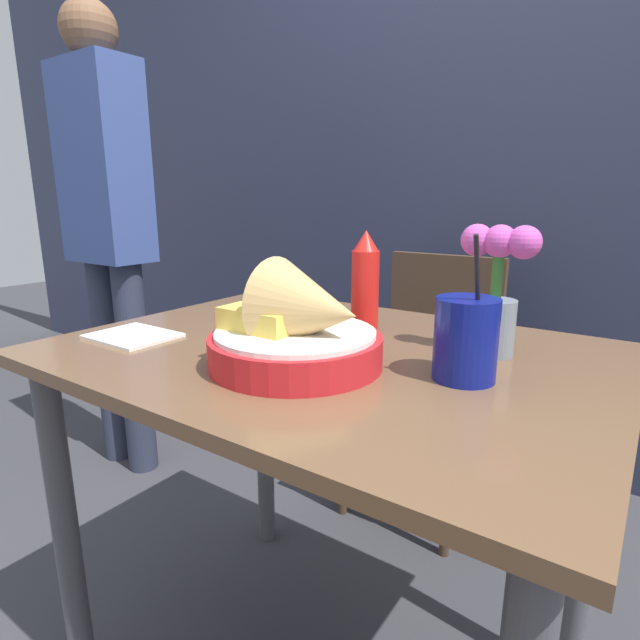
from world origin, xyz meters
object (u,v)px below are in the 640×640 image
(food_basket, at_px, (301,331))
(person_standing, at_px, (108,217))
(drink_cup, at_px, (466,342))
(flower_vase, at_px, (496,286))
(chair_far_window, at_px, (432,358))
(ketchup_bottle, at_px, (365,283))

(food_basket, bearing_deg, person_standing, 159.33)
(food_basket, xyz_separation_m, person_standing, (-1.22, 0.46, 0.14))
(drink_cup, bearing_deg, flower_vase, 90.75)
(food_basket, xyz_separation_m, flower_vase, (0.23, 0.24, 0.06))
(chair_far_window, relative_size, ketchup_bottle, 4.17)
(chair_far_window, distance_m, food_basket, 1.00)
(food_basket, distance_m, person_standing, 1.31)
(chair_far_window, xyz_separation_m, person_standing, (-1.07, -0.47, 0.46))
(chair_far_window, height_order, ketchup_bottle, ketchup_bottle)
(chair_far_window, relative_size, person_standing, 0.51)
(flower_vase, xyz_separation_m, person_standing, (-1.45, 0.22, 0.08))
(food_basket, distance_m, drink_cup, 0.25)
(food_basket, height_order, ketchup_bottle, ketchup_bottle)
(food_basket, bearing_deg, chair_far_window, 98.82)
(ketchup_bottle, bearing_deg, flower_vase, -4.28)
(chair_far_window, relative_size, drink_cup, 3.88)
(person_standing, bearing_deg, food_basket, -20.67)
(food_basket, bearing_deg, flower_vase, 46.05)
(food_basket, relative_size, person_standing, 0.17)
(ketchup_bottle, bearing_deg, drink_cup, -32.06)
(drink_cup, bearing_deg, ketchup_bottle, 147.94)
(chair_far_window, height_order, food_basket, food_basket)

